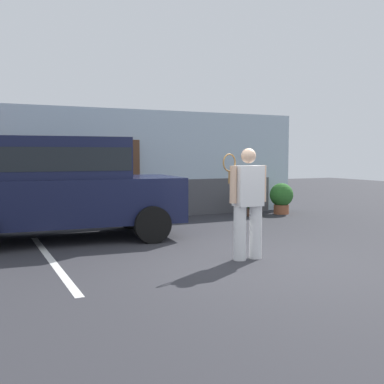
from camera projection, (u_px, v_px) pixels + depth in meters
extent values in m
plane|color=#2D2D33|center=(248.00, 262.00, 7.37)|extent=(40.00, 40.00, 0.00)
cube|color=silver|center=(51.00, 260.00, 7.50)|extent=(0.12, 4.40, 0.01)
cube|color=silver|center=(133.00, 164.00, 12.38)|extent=(10.08, 0.30, 2.91)
cube|color=#4C4C51|center=(136.00, 200.00, 12.27)|extent=(8.47, 0.10, 1.02)
cube|color=brown|center=(123.00, 180.00, 12.06)|extent=(0.90, 0.06, 2.10)
cube|color=#141938|center=(65.00, 200.00, 9.25)|extent=(4.75, 2.29, 0.90)
cube|color=#141938|center=(51.00, 158.00, 9.09)|extent=(3.04, 2.00, 0.80)
cube|color=black|center=(51.00, 159.00, 9.09)|extent=(2.99, 2.02, 0.44)
cylinder|color=black|center=(130.00, 213.00, 10.72)|extent=(0.74, 0.32, 0.72)
cylinder|color=black|center=(152.00, 224.00, 8.94)|extent=(0.74, 0.32, 0.72)
cylinder|color=white|center=(255.00, 232.00, 7.59)|extent=(0.21, 0.21, 0.88)
cylinder|color=white|center=(240.00, 233.00, 7.47)|extent=(0.21, 0.21, 0.88)
cube|color=white|center=(248.00, 186.00, 7.47)|extent=(0.45, 0.29, 0.66)
sphere|color=beige|center=(248.00, 156.00, 7.43)|extent=(0.24, 0.24, 0.24)
cylinder|color=beige|center=(263.00, 184.00, 7.58)|extent=(0.11, 0.11, 0.60)
cylinder|color=beige|center=(233.00, 185.00, 7.35)|extent=(0.11, 0.11, 0.60)
torus|color=olive|center=(229.00, 163.00, 7.35)|extent=(0.29, 0.11, 0.29)
cylinder|color=olive|center=(229.00, 177.00, 7.37)|extent=(0.03, 0.03, 0.20)
cylinder|color=brown|center=(253.00, 212.00, 12.80)|extent=(0.36, 0.36, 0.22)
sphere|color=#2D6B28|center=(254.00, 200.00, 12.77)|extent=(0.56, 0.56, 0.56)
cylinder|color=#9E5638|center=(281.00, 209.00, 13.31)|extent=(0.44, 0.44, 0.27)
sphere|color=#2D6B28|center=(281.00, 195.00, 13.28)|extent=(0.68, 0.68, 0.68)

